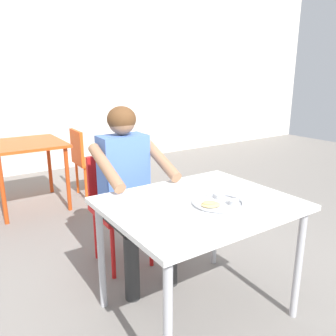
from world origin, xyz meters
name	(u,v)px	position (x,y,z in m)	size (l,w,h in m)	color
ground_plane	(199,318)	(0.00, 0.00, -0.03)	(12.00, 12.00, 0.05)	slate
back_wall	(27,56)	(0.00, 3.93, 1.70)	(12.00, 0.12, 3.40)	silver
table_foreground	(199,214)	(0.01, 0.04, 0.66)	(1.06, 0.86, 0.74)	white
thali_tray	(218,202)	(0.07, -0.05, 0.75)	(0.29, 0.29, 0.03)	#B7BABF
chair_foreground	(117,201)	(-0.10, 0.90, 0.49)	(0.41, 0.43, 0.85)	red
diner_foreground	(129,178)	(-0.11, 0.68, 0.74)	(0.50, 0.56, 1.23)	#2F2F2F
table_background_red	(26,151)	(-0.44, 2.47, 0.64)	(0.76, 0.83, 0.74)	#E04C19
chair_red_right	(87,158)	(0.24, 2.46, 0.48)	(0.42, 0.40, 0.82)	#DD5218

